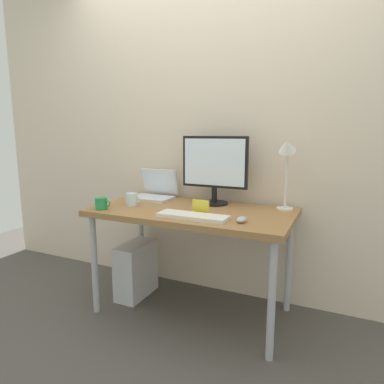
{
  "coord_description": "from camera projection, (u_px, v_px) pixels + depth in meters",
  "views": [
    {
      "loc": [
        0.93,
        -2.02,
        1.26
      ],
      "look_at": [
        0.0,
        0.0,
        0.87
      ],
      "focal_mm": 31.31,
      "sensor_mm": 36.0,
      "label": 1
    }
  ],
  "objects": [
    {
      "name": "back_wall",
      "position": [
        215.0,
        127.0,
        2.55
      ],
      "size": [
        4.4,
        0.04,
        2.6
      ],
      "primitive_type": "cube",
      "color": "beige",
      "rests_on": "ground_plane"
    },
    {
      "name": "desk_lamp",
      "position": [
        287.0,
        158.0,
        2.18
      ],
      "size": [
        0.11,
        0.16,
        0.49
      ],
      "color": "silver",
      "rests_on": "desk"
    },
    {
      "name": "desk",
      "position": [
        192.0,
        219.0,
        2.29
      ],
      "size": [
        1.35,
        0.71,
        0.75
      ],
      "color": "olive",
      "rests_on": "ground_plane"
    },
    {
      "name": "keyboard",
      "position": [
        193.0,
        216.0,
        2.04
      ],
      "size": [
        0.44,
        0.14,
        0.02
      ],
      "primitive_type": "cube",
      "color": "silver",
      "rests_on": "desk"
    },
    {
      "name": "monitor",
      "position": [
        214.0,
        166.0,
        2.4
      ],
      "size": [
        0.49,
        0.2,
        0.49
      ],
      "color": "black",
      "rests_on": "desk"
    },
    {
      "name": "laptop",
      "position": [
        155.0,
        191.0,
        2.66
      ],
      "size": [
        0.32,
        0.27,
        0.23
      ],
      "color": "silver",
      "rests_on": "desk"
    },
    {
      "name": "photo_frame",
      "position": [
        201.0,
        207.0,
        2.13
      ],
      "size": [
        0.11,
        0.02,
        0.09
      ],
      "primitive_type": "cube",
      "rotation": [
        0.06,
        0.0,
        0.0
      ],
      "color": "yellow",
      "rests_on": "desk"
    },
    {
      "name": "glass_cup",
      "position": [
        132.0,
        199.0,
        2.39
      ],
      "size": [
        0.12,
        0.08,
        0.09
      ],
      "color": "silver",
      "rests_on": "desk"
    },
    {
      "name": "coffee_mug",
      "position": [
        101.0,
        203.0,
        2.28
      ],
      "size": [
        0.12,
        0.08,
        0.08
      ],
      "color": "#268C4C",
      "rests_on": "desk"
    },
    {
      "name": "computer_tower",
      "position": [
        136.0,
        270.0,
        2.61
      ],
      "size": [
        0.18,
        0.36,
        0.42
      ],
      "primitive_type": "cube",
      "color": "silver",
      "rests_on": "ground_plane"
    },
    {
      "name": "mouse",
      "position": [
        242.0,
        219.0,
        1.94
      ],
      "size": [
        0.06,
        0.09,
        0.03
      ],
      "primitive_type": "ellipsoid",
      "color": "#B2B2B7",
      "rests_on": "desk"
    },
    {
      "name": "ground_plane",
      "position": [
        192.0,
        310.0,
        2.41
      ],
      "size": [
        6.0,
        6.0,
        0.0
      ],
      "primitive_type": "plane",
      "color": "#4C4742"
    }
  ]
}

